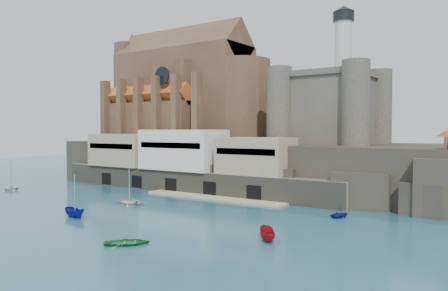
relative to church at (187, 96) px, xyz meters
name	(u,v)px	position (x,y,z in m)	size (l,w,h in m)	color
ground	(136,212)	(24.13, -41.85, -22.13)	(300.00, 300.00, 0.00)	#1B485A
promontory	(260,165)	(23.94, -2.48, -17.20)	(100.00, 36.00, 10.00)	black
quay	(181,162)	(13.94, -18.78, -16.06)	(70.00, 12.00, 13.05)	#625D4F
church	(187,96)	(0.00, 0.00, 0.00)	(47.00, 25.93, 30.51)	#4A3422
castle_keep	(331,105)	(40.21, -0.78, -3.81)	(21.20, 21.20, 29.30)	#494439
boat_2	(75,217)	(19.66, -49.82, -22.13)	(1.78, 1.83, 4.73)	navy
boat_3	(128,244)	(37.71, -56.11, -22.13)	(3.66, 1.06, 5.13)	#217F35
boat_4	(12,190)	(-15.87, -39.57, -22.13)	(2.76, 1.68, 3.19)	beige
boat_5	(267,240)	(49.65, -45.33, -22.13)	(1.68, 1.72, 4.46)	maroon
boat_6	(129,204)	(17.66, -37.15, -22.13)	(4.29, 1.24, 6.01)	beige
boat_7	(339,218)	(52.05, -27.94, -22.13)	(2.95, 1.80, 3.42)	navy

